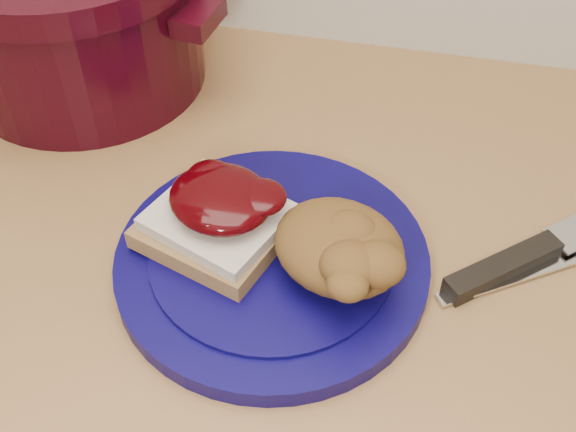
% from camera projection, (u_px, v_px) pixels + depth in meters
% --- Properties ---
extents(plate, '(0.37, 0.37, 0.02)m').
position_uv_depth(plate, '(272.00, 261.00, 0.64)').
color(plate, '#090444').
rests_on(plate, wood_countertop).
extents(sandwich, '(0.15, 0.14, 0.06)m').
position_uv_depth(sandwich, '(218.00, 215.00, 0.63)').
color(sandwich, olive).
rests_on(sandwich, plate).
extents(stuffing_mound, '(0.14, 0.14, 0.06)m').
position_uv_depth(stuffing_mound, '(339.00, 247.00, 0.60)').
color(stuffing_mound, brown).
rests_on(stuffing_mound, plate).
extents(chef_knife, '(0.26, 0.23, 0.02)m').
position_uv_depth(chef_knife, '(540.00, 250.00, 0.65)').
color(chef_knife, black).
rests_on(chef_knife, wood_countertop).
extents(butter_knife, '(0.17, 0.12, 0.00)m').
position_uv_depth(butter_knife, '(533.00, 271.00, 0.64)').
color(butter_knife, silver).
rests_on(butter_knife, wood_countertop).
extents(dutch_oven, '(0.35, 0.32, 0.18)m').
position_uv_depth(dutch_oven, '(75.00, 12.00, 0.79)').
color(dutch_oven, black).
rests_on(dutch_oven, wood_countertop).
extents(pepper_grinder, '(0.07, 0.07, 0.12)m').
position_uv_depth(pepper_grinder, '(62.00, 14.00, 0.84)').
color(pepper_grinder, black).
rests_on(pepper_grinder, wood_countertop).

